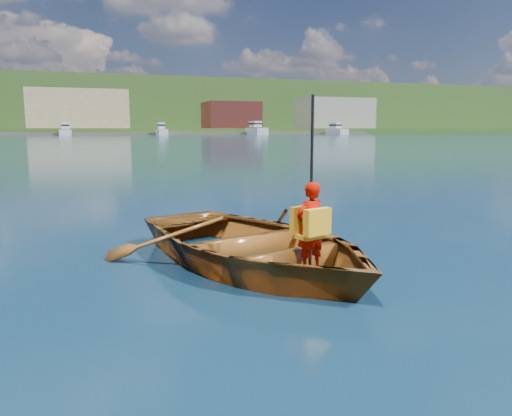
# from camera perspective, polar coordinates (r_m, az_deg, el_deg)

# --- Properties ---
(ground) EXTENTS (600.00, 600.00, 0.00)m
(ground) POSITION_cam_1_polar(r_m,az_deg,el_deg) (6.35, -3.17, -6.71)
(ground) COLOR #162748
(ground) RESTS_ON ground
(rowboat) EXTENTS (4.08, 4.82, 0.85)m
(rowboat) POSITION_cam_1_polar(r_m,az_deg,el_deg) (6.33, -0.40, -4.17)
(rowboat) COLOR brown
(rowboat) RESTS_ON ground
(child_paddler) EXTENTS (0.44, 0.43, 2.00)m
(child_paddler) POSITION_cam_1_polar(r_m,az_deg,el_deg) (5.67, 6.20, -2.03)
(child_paddler) COLOR #AA0B00
(child_paddler) RESTS_ON ground
(shoreline) EXTENTS (400.00, 140.00, 22.00)m
(shoreline) POSITION_cam_1_polar(r_m,az_deg,el_deg) (242.68, -18.01, 10.60)
(shoreline) COLOR #364D1F
(shoreline) RESTS_ON ground
(dock) EXTENTS (160.04, 9.61, 0.80)m
(dock) POSITION_cam_1_polar(r_m,az_deg,el_deg) (154.33, -14.04, 8.25)
(dock) COLOR #51463E
(dock) RESTS_ON ground
(waterfront_buildings) EXTENTS (202.00, 16.00, 14.00)m
(waterfront_buildings) POSITION_cam_1_polar(r_m,az_deg,el_deg) (171.13, -20.49, 10.46)
(waterfront_buildings) COLOR brown
(waterfront_buildings) RESTS_ON ground
(marina_yachts) EXTENTS (144.06, 12.42, 4.43)m
(marina_yachts) POSITION_cam_1_polar(r_m,az_deg,el_deg) (149.63, -13.99, 8.60)
(marina_yachts) COLOR silver
(marina_yachts) RESTS_ON ground
(hillside_trees) EXTENTS (308.27, 84.21, 25.41)m
(hillside_trees) POSITION_cam_1_polar(r_m,az_deg,el_deg) (246.91, -14.58, 12.51)
(hillside_trees) COLOR #382314
(hillside_trees) RESTS_ON ground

